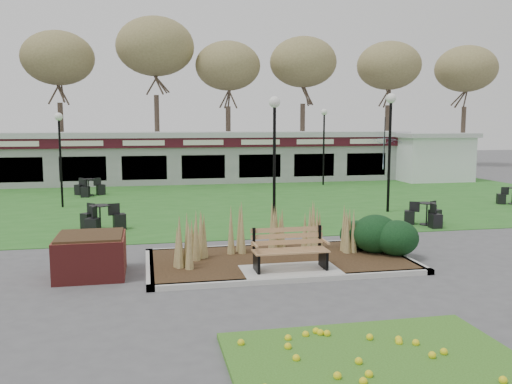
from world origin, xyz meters
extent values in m
plane|color=#515154|center=(0.00, 0.00, 0.00)|extent=(100.00, 100.00, 0.00)
cube|color=#296C22|center=(0.00, 12.00, 0.01)|extent=(34.00, 16.00, 0.02)
cube|color=#35631C|center=(0.00, -4.60, 0.04)|extent=(4.20, 3.00, 0.08)
cube|color=black|center=(0.00, 1.20, 0.06)|extent=(6.22, 3.22, 0.12)
cube|color=#B7B7B2|center=(0.00, -0.41, 0.06)|extent=(6.40, 0.18, 0.12)
cube|color=#B7B7B2|center=(0.00, 2.81, 0.06)|extent=(6.40, 0.18, 0.12)
cube|color=#B7B7B2|center=(-3.11, 1.20, 0.06)|extent=(0.18, 3.40, 0.12)
cube|color=#B7B7B2|center=(3.11, 1.20, 0.06)|extent=(0.18, 3.40, 0.12)
cube|color=#B7B7B2|center=(0.00, 0.15, 0.07)|extent=(2.20, 1.20, 0.13)
cone|color=#9E804F|center=(-1.90, 1.60, 0.70)|extent=(0.36, 0.36, 1.15)
cone|color=#9E804F|center=(-0.90, 2.00, 0.70)|extent=(0.36, 0.36, 1.15)
cone|color=#9E804F|center=(0.20, 2.20, 0.70)|extent=(0.36, 0.36, 1.15)
cone|color=#9E804F|center=(1.10, 2.00, 0.70)|extent=(0.36, 0.36, 1.15)
cone|color=#9E804F|center=(1.90, 1.60, 0.70)|extent=(0.36, 0.36, 1.15)
cone|color=#9E804F|center=(-2.40, 0.80, 0.70)|extent=(0.36, 0.36, 1.15)
ellipsoid|color=black|center=(2.60, 1.40, 0.59)|extent=(1.21, 1.10, 0.99)
ellipsoid|color=black|center=(3.00, 1.00, 0.54)|extent=(1.10, 1.00, 0.90)
ellipsoid|color=black|center=(2.90, 1.90, 0.53)|extent=(1.06, 0.96, 0.86)
ellipsoid|color=black|center=(2.30, 1.90, 0.48)|extent=(0.92, 0.84, 0.76)
cube|color=#A07948|center=(0.00, 0.15, 0.56)|extent=(1.70, 0.57, 0.04)
cube|color=#A07948|center=(0.00, 0.46, 0.84)|extent=(1.70, 0.13, 0.44)
cube|color=black|center=(-0.78, 0.15, 0.34)|extent=(0.06, 0.55, 0.42)
cube|color=black|center=(0.78, 0.15, 0.34)|extent=(0.06, 0.55, 0.42)
cube|color=black|center=(-0.78, 0.45, 0.81)|extent=(0.06, 0.06, 0.50)
cube|color=black|center=(0.78, 0.45, 0.81)|extent=(0.06, 0.06, 0.50)
cube|color=#A07948|center=(-0.82, 0.13, 0.74)|extent=(0.05, 0.50, 0.04)
cube|color=#A07948|center=(0.82, 0.13, 0.74)|extent=(0.05, 0.50, 0.04)
cube|color=maroon|center=(-4.40, 1.00, 0.45)|extent=(1.50, 1.50, 0.90)
cube|color=black|center=(-4.40, 1.00, 0.92)|extent=(1.40, 1.40, 0.06)
cube|color=gray|center=(0.00, 20.00, 1.30)|extent=(24.00, 3.00, 2.60)
cube|color=#420E18|center=(0.00, 18.45, 2.35)|extent=(24.00, 0.18, 0.55)
cube|color=silver|center=(0.00, 20.00, 2.75)|extent=(24.60, 3.40, 0.30)
cube|color=silver|center=(0.00, 18.34, 2.35)|extent=(22.00, 0.02, 0.28)
cube|color=black|center=(0.00, 18.55, 1.00)|extent=(22.00, 0.10, 1.30)
cube|color=white|center=(13.50, 18.00, 1.30)|extent=(4.00, 3.00, 2.60)
cube|color=silver|center=(13.50, 18.00, 2.70)|extent=(4.40, 3.40, 0.25)
cylinder|color=#47382B|center=(-9.00, 28.00, 2.59)|extent=(0.36, 0.36, 5.17)
ellipsoid|color=olive|center=(-9.00, 28.00, 8.39)|extent=(5.24, 5.24, 3.93)
cylinder|color=#47382B|center=(-3.00, 28.00, 2.59)|extent=(0.36, 0.36, 5.17)
ellipsoid|color=olive|center=(-3.00, 28.00, 8.39)|extent=(5.24, 5.24, 3.93)
cylinder|color=#47382B|center=(3.00, 28.00, 2.59)|extent=(0.36, 0.36, 5.17)
ellipsoid|color=olive|center=(3.00, 28.00, 8.39)|extent=(5.24, 5.24, 3.93)
cylinder|color=#47382B|center=(9.00, 28.00, 2.59)|extent=(0.36, 0.36, 5.17)
ellipsoid|color=olive|center=(9.00, 28.00, 8.39)|extent=(5.24, 5.24, 3.93)
cylinder|color=#47382B|center=(15.00, 28.00, 2.59)|extent=(0.36, 0.36, 5.17)
ellipsoid|color=olive|center=(15.00, 28.00, 8.39)|extent=(5.24, 5.24, 3.93)
cylinder|color=#47382B|center=(21.00, 28.00, 2.59)|extent=(0.36, 0.36, 5.17)
ellipsoid|color=olive|center=(21.00, 28.00, 8.39)|extent=(5.24, 5.24, 3.93)
cylinder|color=black|center=(0.81, 5.09, 1.95)|extent=(0.10, 0.10, 3.90)
sphere|color=white|center=(0.81, 5.09, 4.05)|extent=(0.35, 0.35, 0.35)
cylinder|color=black|center=(-6.48, 11.51, 1.76)|extent=(0.09, 0.09, 3.52)
sphere|color=white|center=(-6.48, 11.51, 3.66)|extent=(0.32, 0.32, 0.32)
cylinder|color=black|center=(5.96, 7.80, 2.08)|extent=(0.10, 0.10, 4.17)
sphere|color=white|center=(5.96, 7.80, 4.33)|extent=(0.37, 0.37, 0.37)
cylinder|color=black|center=(6.45, 17.00, 1.92)|extent=(0.10, 0.10, 3.85)
sphere|color=white|center=(6.45, 17.00, 4.00)|extent=(0.35, 0.35, 0.35)
cylinder|color=black|center=(-4.60, 6.18, 0.04)|extent=(0.48, 0.48, 0.03)
cylinder|color=black|center=(-4.60, 6.18, 0.42)|extent=(0.05, 0.05, 0.79)
cylinder|color=black|center=(-4.60, 6.18, 0.83)|extent=(0.65, 0.65, 0.03)
cube|color=black|center=(-4.01, 6.31, 0.27)|extent=(0.44, 0.44, 0.50)
cube|color=black|center=(-5.00, 6.62, 0.27)|extent=(0.52, 0.52, 0.50)
cube|color=black|center=(-4.78, 5.61, 0.27)|extent=(0.46, 0.46, 0.50)
cylinder|color=black|center=(-5.80, 14.98, 0.04)|extent=(0.46, 0.46, 0.03)
cylinder|color=black|center=(-5.80, 14.98, 0.41)|extent=(0.05, 0.05, 0.75)
cylinder|color=black|center=(-5.80, 14.98, 0.80)|extent=(0.63, 0.63, 0.03)
cube|color=black|center=(-5.26, 15.19, 0.26)|extent=(0.46, 0.46, 0.48)
cube|color=black|center=(-6.24, 15.35, 0.26)|extent=(0.50, 0.50, 0.48)
cube|color=black|center=(-5.89, 14.41, 0.26)|extent=(0.41, 0.41, 0.48)
cylinder|color=black|center=(6.04, 5.00, 0.03)|extent=(0.44, 0.44, 0.03)
cylinder|color=black|center=(6.04, 5.00, 0.39)|extent=(0.05, 0.05, 0.72)
cylinder|color=black|center=(6.04, 5.00, 0.76)|extent=(0.60, 0.60, 0.02)
cube|color=black|center=(6.50, 5.28, 0.25)|extent=(0.47, 0.47, 0.46)
cube|color=black|center=(5.56, 5.26, 0.25)|extent=(0.46, 0.46, 0.46)
cube|color=black|center=(6.05, 4.45, 0.25)|extent=(0.35, 0.35, 0.46)
cube|color=black|center=(11.52, 8.70, 0.23)|extent=(0.40, 0.40, 0.43)
cylinder|color=black|center=(10.48, 18.00, 1.10)|extent=(0.06, 0.06, 2.20)
imported|color=#2E5FA1|center=(10.48, 18.00, 1.68)|extent=(2.56, 2.59, 1.93)
imported|color=black|center=(-8.85, 27.00, 0.80)|extent=(5.13, 3.16, 1.60)
camera|label=1|loc=(-3.15, -11.34, 3.42)|focal=38.00mm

